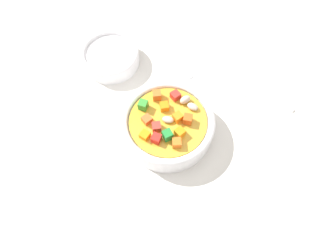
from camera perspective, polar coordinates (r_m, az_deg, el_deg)
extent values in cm
cube|color=silver|center=(52.52, 0.00, -1.57)|extent=(140.00, 140.00, 2.00)
cylinder|color=white|center=(50.04, 0.00, -0.19)|extent=(15.02, 15.02, 3.54)
torus|color=white|center=(48.17, 0.00, 0.96)|extent=(15.28, 15.28, 1.16)
cylinder|color=gold|center=(48.30, 0.00, 0.88)|extent=(12.68, 12.68, 0.40)
cube|color=#218634|center=(46.06, -0.09, -1.73)|extent=(1.58, 1.58, 1.63)
cube|color=red|center=(49.85, 1.42, 5.80)|extent=(1.41, 1.41, 1.27)
cube|color=orange|center=(46.70, -4.71, -1.37)|extent=(1.72, 1.72, 1.03)
cube|color=#D6612B|center=(47.78, -4.04, 1.25)|extent=(1.39, 1.39, 1.03)
cube|color=#E15A1E|center=(47.54, 3.77, 1.31)|extent=(1.92, 1.92, 1.46)
cube|color=orange|center=(46.47, 2.15, -1.29)|extent=(1.43, 1.43, 1.27)
cube|color=green|center=(48.87, -4.75, 4.01)|extent=(1.88, 1.88, 1.54)
cube|color=red|center=(47.11, -2.49, 0.18)|extent=(1.85, 1.85, 1.23)
cube|color=orange|center=(47.77, 1.86, 1.73)|extent=(1.42, 1.42, 1.25)
ellipsoid|color=beige|center=(49.08, 4.69, 3.67)|extent=(1.81, 2.21, 0.89)
ellipsoid|color=beige|center=(47.62, -0.40, 0.90)|extent=(2.16, 2.25, 0.81)
cube|color=orange|center=(49.75, -2.13, 5.87)|extent=(1.87, 1.87, 1.53)
cube|color=orange|center=(48.78, -0.69, 3.74)|extent=(1.83, 1.83, 1.16)
ellipsoid|color=beige|center=(49.45, 3.27, 5.00)|extent=(1.97, 1.33, 1.29)
cube|color=red|center=(46.05, -2.22, -2.36)|extent=(1.85, 1.85, 1.29)
cube|color=orange|center=(45.76, 1.66, -3.17)|extent=(1.89, 1.89, 1.25)
cylinder|color=silver|center=(56.92, 16.47, 5.25)|extent=(7.37, 12.18, 0.82)
ellipsoid|color=silver|center=(57.78, 3.31, 9.91)|extent=(3.44, 3.88, 0.79)
cylinder|color=white|center=(59.93, -10.79, 12.61)|extent=(10.85, 10.85, 2.56)
torus|color=white|center=(58.81, -11.04, 13.54)|extent=(10.96, 10.96, 0.87)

